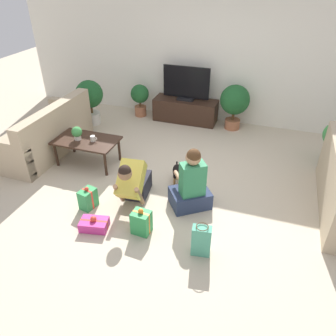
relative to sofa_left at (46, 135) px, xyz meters
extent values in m
plane|color=beige|center=(2.44, -0.28, -0.32)|extent=(16.00, 16.00, 0.00)
cube|color=white|center=(2.44, 2.35, 0.98)|extent=(8.40, 0.06, 2.60)
cube|color=tan|center=(-0.05, 0.00, -0.09)|extent=(0.82, 1.89, 0.46)
cube|color=tan|center=(0.26, 0.00, 0.35)|extent=(0.20, 1.89, 0.42)
cube|color=tan|center=(-0.05, 0.87, 0.00)|extent=(0.82, 0.16, 0.64)
cube|color=tan|center=(-0.05, -0.87, 0.00)|extent=(0.82, 0.16, 0.64)
cube|color=#EACC4C|center=(0.06, 0.41, 0.29)|extent=(0.18, 0.34, 0.32)
cube|color=#3366AD|center=(0.06, 0.00, 0.29)|extent=(0.18, 0.34, 0.32)
cube|color=#288E6B|center=(0.06, -0.41, 0.29)|extent=(0.18, 0.34, 0.32)
cube|color=#382319|center=(0.90, -0.12, 0.10)|extent=(1.02, 0.61, 0.03)
cylinder|color=#382319|center=(0.44, -0.37, -0.12)|extent=(0.04, 0.04, 0.41)
cylinder|color=#382319|center=(1.35, -0.37, -0.12)|extent=(0.04, 0.04, 0.41)
cylinder|color=#382319|center=(0.44, 0.12, -0.12)|extent=(0.04, 0.04, 0.41)
cylinder|color=#382319|center=(1.35, 0.12, -0.12)|extent=(0.04, 0.04, 0.41)
cube|color=#382319|center=(1.94, 2.05, -0.09)|extent=(1.31, 0.46, 0.47)
cube|color=black|center=(1.94, 2.05, 0.17)|extent=(0.33, 0.20, 0.05)
cube|color=black|center=(1.94, 2.05, 0.51)|extent=(0.96, 0.03, 0.63)
cylinder|color=#A36042|center=(2.95, 2.00, -0.23)|extent=(0.30, 0.30, 0.19)
cylinder|color=brown|center=(2.95, 2.00, -0.04)|extent=(0.05, 0.05, 0.17)
sphere|color=#1E5628|center=(2.95, 2.00, 0.29)|extent=(0.57, 0.57, 0.57)
cylinder|color=#336B84|center=(4.73, 1.22, -0.22)|extent=(0.21, 0.21, 0.20)
cylinder|color=brown|center=(4.73, 1.22, -0.05)|extent=(0.04, 0.04, 0.12)
sphere|color=#3D8E47|center=(4.73, 1.22, 0.19)|extent=(0.42, 0.42, 0.42)
cylinder|color=beige|center=(0.15, 1.30, -0.20)|extent=(0.33, 0.33, 0.24)
cylinder|color=brown|center=(0.15, 1.30, 0.00)|extent=(0.06, 0.06, 0.16)
sphere|color=#1E5628|center=(0.15, 1.30, 0.31)|extent=(0.55, 0.55, 0.55)
cylinder|color=#A36042|center=(0.94, 2.00, -0.21)|extent=(0.25, 0.25, 0.21)
cylinder|color=brown|center=(0.94, 2.00, -0.05)|extent=(0.04, 0.04, 0.12)
sphere|color=#1E5628|center=(0.94, 2.00, 0.17)|extent=(0.39, 0.39, 0.39)
cube|color=#23232D|center=(2.02, -0.63, -0.18)|extent=(0.33, 0.47, 0.28)
cube|color=gold|center=(2.05, -0.92, 0.12)|extent=(0.37, 0.54, 0.48)
sphere|color=#8E6647|center=(2.07, -1.11, 0.33)|extent=(0.18, 0.18, 0.18)
sphere|color=black|center=(2.07, -1.11, 0.37)|extent=(0.16, 0.16, 0.16)
cylinder|color=#8E6647|center=(1.92, -1.04, -0.07)|extent=(0.09, 0.28, 0.42)
cylinder|color=#8E6647|center=(2.20, -1.01, -0.07)|extent=(0.09, 0.28, 0.42)
cube|color=#283351|center=(2.80, -0.66, -0.20)|extent=(0.66, 0.63, 0.24)
cube|color=#338456|center=(2.84, -0.70, 0.15)|extent=(0.38, 0.35, 0.47)
sphere|color=tan|center=(2.83, -0.70, 0.47)|extent=(0.20, 0.20, 0.20)
sphere|color=#472D19|center=(2.84, -0.70, 0.51)|extent=(0.18, 0.18, 0.18)
cylinder|color=tan|center=(2.82, -0.46, 0.08)|extent=(0.20, 0.24, 0.06)
cylinder|color=tan|center=(2.62, -0.61, 0.08)|extent=(0.20, 0.24, 0.06)
ellipsoid|color=black|center=(2.46, -0.17, -0.13)|extent=(0.23, 0.33, 0.15)
sphere|color=black|center=(2.52, -0.35, -0.09)|extent=(0.13, 0.13, 0.13)
sphere|color=olive|center=(2.54, -0.40, -0.10)|extent=(0.06, 0.06, 0.06)
cylinder|color=black|center=(2.41, -0.01, -0.10)|extent=(0.05, 0.09, 0.10)
cylinder|color=olive|center=(2.46, -0.28, -0.26)|extent=(0.03, 0.03, 0.12)
cylinder|color=olive|center=(2.54, -0.25, -0.26)|extent=(0.03, 0.03, 0.12)
cylinder|color=olive|center=(2.39, -0.09, -0.26)|extent=(0.03, 0.03, 0.12)
cylinder|color=olive|center=(2.47, -0.06, -0.26)|extent=(0.03, 0.03, 0.12)
cube|color=#2D934C|center=(2.38, -1.37, -0.17)|extent=(0.24, 0.21, 0.31)
cube|color=orange|center=(2.38, -1.37, -0.17)|extent=(0.23, 0.04, 0.31)
sphere|color=orange|center=(2.38, -1.37, 0.01)|extent=(0.07, 0.07, 0.07)
cube|color=#2D934C|center=(1.49, -1.15, -0.18)|extent=(0.21, 0.26, 0.28)
cube|color=red|center=(1.49, -1.15, -0.18)|extent=(0.17, 0.07, 0.28)
sphere|color=red|center=(1.49, -1.15, -0.01)|extent=(0.06, 0.06, 0.06)
cube|color=#CC3389|center=(1.78, -1.51, -0.26)|extent=(0.39, 0.29, 0.13)
cube|color=red|center=(1.78, -1.51, -0.26)|extent=(0.35, 0.10, 0.13)
sphere|color=red|center=(1.78, -1.51, -0.17)|extent=(0.08, 0.08, 0.08)
cube|color=#4CA384|center=(3.17, -1.48, -0.12)|extent=(0.23, 0.15, 0.39)
torus|color=#4C3823|center=(3.17, -1.48, 0.09)|extent=(0.16, 0.16, 0.01)
cylinder|color=silver|center=(1.03, -0.13, 0.16)|extent=(0.08, 0.08, 0.09)
torus|color=silver|center=(1.08, -0.13, 0.17)|extent=(0.06, 0.01, 0.06)
cylinder|color=beige|center=(0.77, -0.16, 0.15)|extent=(0.11, 0.11, 0.07)
sphere|color=#3D8E47|center=(0.77, -0.16, 0.25)|extent=(0.17, 0.17, 0.17)
camera|label=1|loc=(3.68, -4.16, 2.59)|focal=35.00mm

